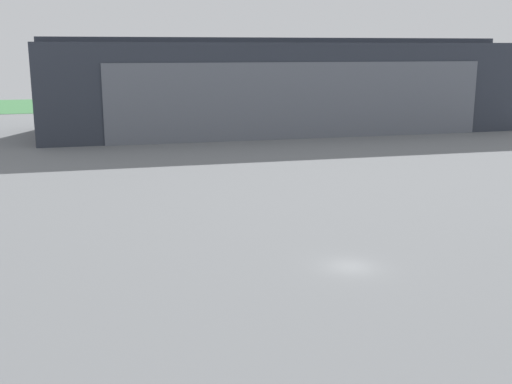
{
  "coord_description": "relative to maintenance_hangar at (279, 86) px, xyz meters",
  "views": [
    {
      "loc": [
        -21.04,
        -48.69,
        18.92
      ],
      "look_at": [
        -4.4,
        16.64,
        3.36
      ],
      "focal_mm": 43.62,
      "sensor_mm": 36.0,
      "label": 1
    }
  ],
  "objects": [
    {
      "name": "maintenance_hangar",
      "position": [
        0.0,
        0.0,
        0.0
      ],
      "size": [
        109.01,
        36.1,
        21.43
      ],
      "color": "#2D333D",
      "rests_on": "ground_plane"
    },
    {
      "name": "grass_field_strip",
      "position": [
        -21.48,
        80.16,
        -10.21
      ],
      "size": [
        440.0,
        56.0,
        0.08
      ],
      "primitive_type": "cube",
      "color": "#38733F",
      "rests_on": "ground_plane"
    },
    {
      "name": "ground_plane",
      "position": [
        -21.48,
        -95.88,
        -10.25
      ],
      "size": [
        440.0,
        440.0,
        0.0
      ],
      "primitive_type": "plane",
      "color": "slate"
    }
  ]
}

